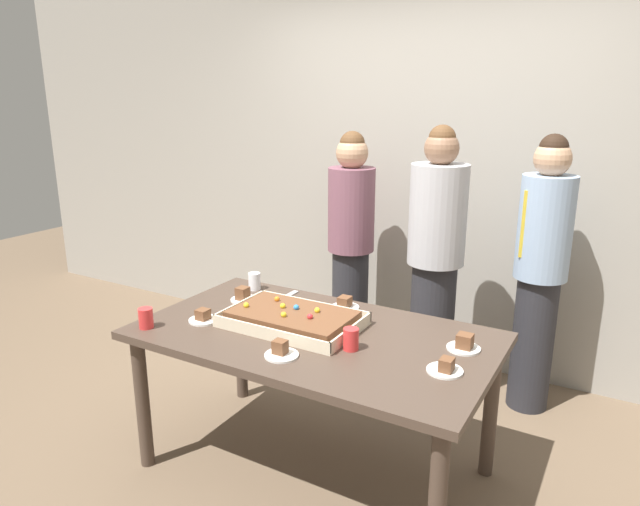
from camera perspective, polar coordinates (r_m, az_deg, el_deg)
ground_plane at (r=3.12m, az=-0.55°, el=-20.72°), size 12.00×12.00×0.00m
interior_back_panel at (r=3.99m, az=11.33°, el=10.28°), size 8.00×0.12×3.00m
party_table at (r=2.78m, az=-0.59°, el=-9.58°), size 1.70×0.96×0.75m
sheet_cake at (r=2.81m, az=-2.78°, el=-6.59°), size 0.66×0.42×0.10m
plated_slice_near_left at (r=3.16m, az=-7.69°, el=-4.32°), size 0.15×0.15×0.08m
plated_slice_near_right at (r=3.03m, az=2.51°, el=-5.18°), size 0.15×0.15×0.06m
plated_slice_far_left at (r=2.93m, az=-11.62°, el=-6.35°), size 0.15×0.15×0.06m
plated_slice_far_right at (r=2.51m, az=-3.93°, el=-9.84°), size 0.15×0.15×0.07m
plated_slice_center_front at (r=2.42m, az=12.48°, el=-11.19°), size 0.15×0.15×0.06m
plated_slice_center_back at (r=2.64m, az=14.26°, el=-8.86°), size 0.15×0.15×0.07m
drink_cup_nearest at (r=3.33m, az=-6.59°, el=-2.83°), size 0.07×0.07×0.10m
drink_cup_middle at (r=2.90m, az=-17.06°, el=-6.26°), size 0.07×0.07×0.10m
drink_cup_far_end at (r=2.55m, az=3.12°, el=-8.61°), size 0.07×0.07×0.10m
cake_server_utensil at (r=3.20m, az=-3.34°, el=-4.37°), size 0.03×0.20×0.01m
person_serving_front at (r=3.84m, az=3.10°, el=0.59°), size 0.31×0.31×1.63m
person_green_shirt_behind at (r=3.42m, az=11.46°, el=-1.22°), size 0.33×0.33×1.69m
person_striped_tie_right at (r=3.52m, az=21.23°, el=-1.63°), size 0.30×0.30×1.65m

